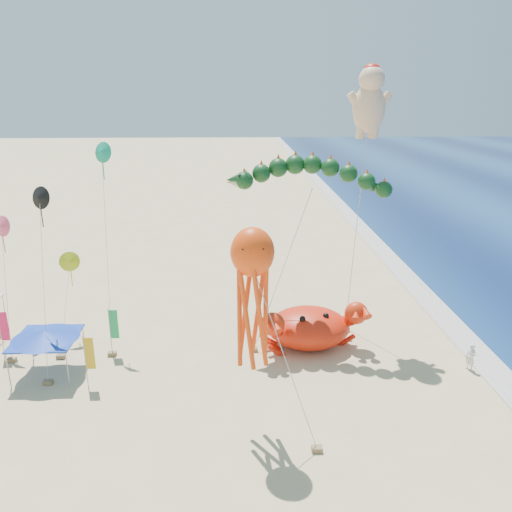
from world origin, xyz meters
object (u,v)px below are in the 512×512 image
at_px(crab_inflatable, 309,327).
at_px(dragon_kite, 310,181).
at_px(canopy_blue, 45,335).
at_px(octopus_kite, 253,287).
at_px(cherub_kite, 370,100).

relative_size(crab_inflatable, dragon_kite, 0.61).
height_order(crab_inflatable, canopy_blue, crab_inflatable).
height_order(dragon_kite, octopus_kite, dragon_kite).
xyz_separation_m(crab_inflatable, cherub_kite, (3.83, 3.34, 13.82)).
relative_size(octopus_kite, canopy_blue, 2.66).
bearing_deg(dragon_kite, octopus_kite, -112.11).
distance_m(octopus_kite, canopy_blue, 13.76).
bearing_deg(crab_inflatable, cherub_kite, 41.13).
distance_m(crab_inflatable, dragon_kite, 9.27).
bearing_deg(dragon_kite, canopy_blue, -164.81).
xyz_separation_m(dragon_kite, cherub_kite, (3.80, 1.77, 4.69)).
distance_m(dragon_kite, cherub_kite, 6.29).
bearing_deg(dragon_kite, crab_inflatable, -90.86).
bearing_deg(octopus_kite, dragon_kite, 67.89).
bearing_deg(dragon_kite, cherub_kite, 24.92).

